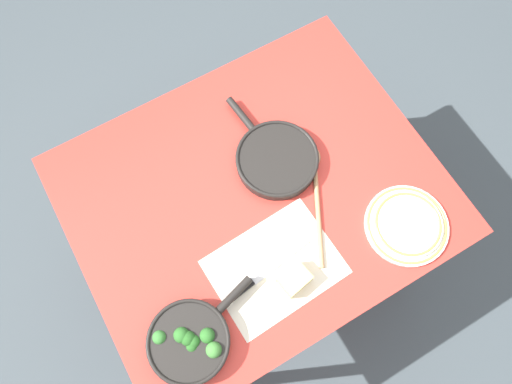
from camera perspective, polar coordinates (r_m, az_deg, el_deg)
The scene contains 9 objects.
ground_plane at distance 2.17m, azimuth 0.00°, elevation -6.97°, with size 14.00×14.00×0.00m, color #424C51.
dining_table_red at distance 1.51m, azimuth 0.00°, elevation -1.37°, with size 1.13×0.93×0.77m.
skillet_broccoli at distance 1.32m, azimuth -8.17°, elevation -17.94°, with size 0.35×0.23×0.07m.
skillet_eggs at distance 1.44m, azimuth 2.55°, elevation 4.14°, with size 0.26×0.40×0.04m.
wooden_spoon at distance 1.43m, azimuth 7.59°, elevation 0.06°, with size 0.21×0.35×0.02m.
parchment_sheet at distance 1.37m, azimuth 2.38°, elevation -9.32°, with size 0.38×0.29×0.00m.
grater_knife at distance 1.35m, azimuth 0.21°, elevation -10.58°, with size 0.29×0.07×0.02m.
cheese_block at distance 1.34m, azimuth 4.82°, elevation -10.82°, with size 0.10×0.08×0.05m.
dinner_plate_stack at distance 1.45m, azimuth 18.36°, elevation -3.90°, with size 0.26×0.26×0.03m.
Camera 1 is at (-0.23, -0.40, 2.12)m, focal length 32.00 mm.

